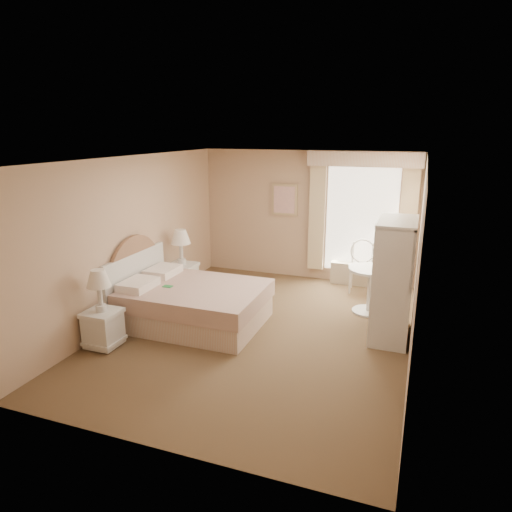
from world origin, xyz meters
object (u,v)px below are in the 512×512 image
at_px(cafe_chair, 362,262).
at_px(nightstand_near, 102,319).
at_px(nightstand_far, 182,270).
at_px(armoire, 393,289).
at_px(bed, 189,302).
at_px(round_table, 370,283).

bearing_deg(cafe_chair, nightstand_near, -134.13).
bearing_deg(nightstand_far, cafe_chair, 23.39).
distance_m(nightstand_near, armoire, 4.04).
xyz_separation_m(nightstand_far, armoire, (3.65, -0.52, 0.26)).
bearing_deg(bed, cafe_chair, 46.30).
distance_m(bed, nightstand_far, 1.31).
bearing_deg(cafe_chair, bed, -137.34).
xyz_separation_m(bed, nightstand_near, (-0.72, -1.12, 0.07)).
relative_size(nightstand_near, cafe_chair, 1.13).
bearing_deg(nightstand_near, nightstand_far, 90.00).
bearing_deg(round_table, nightstand_near, -142.68).
xyz_separation_m(bed, round_table, (2.55, 1.36, 0.16)).
relative_size(round_table, armoire, 0.44).
xyz_separation_m(nightstand_near, armoire, (3.65, 1.69, 0.30)).
bearing_deg(armoire, nightstand_far, 171.89).
relative_size(nightstand_near, nightstand_far, 0.92).
xyz_separation_m(nightstand_far, round_table, (3.26, 0.28, 0.06)).
xyz_separation_m(round_table, cafe_chair, (-0.27, 1.02, 0.06)).
xyz_separation_m(nightstand_near, nightstand_far, (0.00, 2.21, 0.03)).
bearing_deg(nightstand_near, round_table, 37.32).
bearing_deg(nightstand_far, armoire, -8.11).
distance_m(bed, round_table, 2.89).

